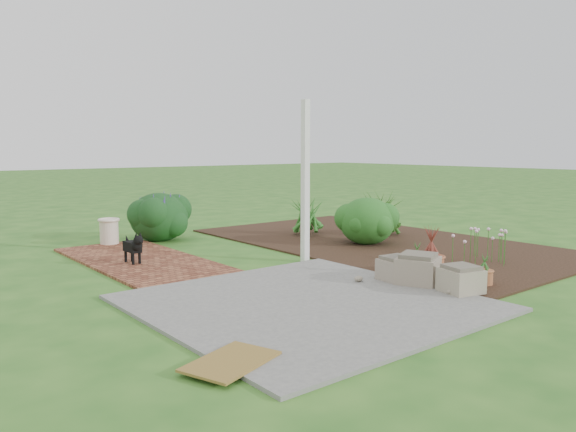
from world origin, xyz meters
TOP-DOWN VIEW (x-y plane):
  - ground at (0.00, 0.00)m, footprint 80.00×80.00m
  - concrete_patio at (-1.25, -1.75)m, footprint 3.50×3.50m
  - brick_path at (-1.70, 1.75)m, footprint 1.60×3.50m
  - garden_bed at (2.50, 0.50)m, footprint 4.00×7.00m
  - veranda_post at (0.30, 0.10)m, footprint 0.10×0.10m
  - stone_trough_near at (0.47, -2.60)m, footprint 0.51×0.51m
  - stone_trough_mid at (0.43, -1.99)m, footprint 0.66×0.66m
  - stone_trough_far at (0.35, -1.71)m, footprint 0.45×0.45m
  - coir_doormat at (-2.93, -2.75)m, footprint 0.89×0.73m
  - black_dog at (-1.92, 1.48)m, footprint 0.17×0.52m
  - cream_ceramic_urn at (-1.55, 3.41)m, footprint 0.36×0.36m
  - evergreen_shrub at (2.17, 0.55)m, footprint 1.05×1.05m
  - agapanthus_clump_back at (3.19, 1.12)m, footprint 1.46×1.46m
  - agapanthus_clump_front at (1.98, 2.02)m, footprint 1.34×1.34m
  - pink_flower_patch at (2.27, -1.77)m, footprint 0.96×0.96m
  - terracotta_pot_bronze at (0.90, -1.84)m, footprint 0.43×0.43m
  - terracotta_pot_small_left at (1.04, -1.49)m, footprint 0.31×0.31m
  - terracotta_pot_small_right at (1.08, -2.54)m, footprint 0.26×0.26m
  - purple_flowering_bush at (-0.56, 3.41)m, footprint 1.14×1.14m

SIDE VIEW (x-z plane):
  - ground at x=0.00m, z-range 0.00..0.00m
  - garden_bed at x=2.50m, z-range 0.00..0.03m
  - concrete_patio at x=-1.25m, z-range 0.00..0.04m
  - brick_path at x=-1.70m, z-range 0.00..0.04m
  - coir_doormat at x=-2.93m, z-range 0.04..0.06m
  - terracotta_pot_small_right at x=1.08m, z-range 0.03..0.22m
  - terracotta_pot_small_left at x=1.04m, z-range 0.03..0.23m
  - terracotta_pot_bronze at x=0.90m, z-range 0.03..0.32m
  - stone_trough_far at x=0.35m, z-range 0.04..0.31m
  - stone_trough_near at x=0.47m, z-range 0.04..0.32m
  - stone_trough_mid at x=0.43m, z-range 0.04..0.37m
  - cream_ceramic_urn at x=-1.55m, z-range 0.04..0.48m
  - black_dog at x=-1.92m, z-range 0.08..0.53m
  - pink_flower_patch at x=2.27m, z-range 0.03..0.62m
  - evergreen_shrub at x=2.17m, z-range 0.03..0.90m
  - purple_flowering_bush at x=-0.56m, z-range 0.00..0.94m
  - agapanthus_clump_front at x=1.98m, z-range 0.03..0.94m
  - agapanthus_clump_back at x=3.19m, z-range 0.03..1.05m
  - veranda_post at x=0.30m, z-range 0.00..2.50m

